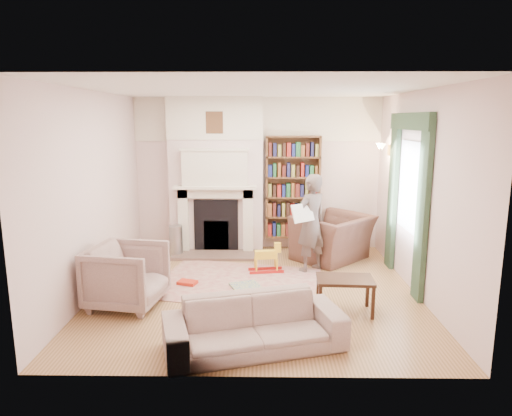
{
  "coord_description": "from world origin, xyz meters",
  "views": [
    {
      "loc": [
        0.09,
        -6.2,
        2.42
      ],
      "look_at": [
        0.0,
        0.25,
        1.15
      ],
      "focal_mm": 32.0,
      "sensor_mm": 36.0,
      "label": 1
    }
  ],
  "objects_px": {
    "bookcase": "(293,187)",
    "armchair_reading": "(333,238)",
    "man_reading": "(311,223)",
    "paraffin_heater": "(176,241)",
    "armchair_left": "(127,276)",
    "rocking_horse": "(266,258)",
    "coffee_table": "(345,295)",
    "sofa": "(254,324)"
  },
  "relations": [
    {
      "from": "coffee_table",
      "to": "rocking_horse",
      "type": "relative_size",
      "value": 1.28
    },
    {
      "from": "bookcase",
      "to": "man_reading",
      "type": "distance_m",
      "value": 1.33
    },
    {
      "from": "armchair_left",
      "to": "man_reading",
      "type": "relative_size",
      "value": 0.57
    },
    {
      "from": "armchair_reading",
      "to": "paraffin_heater",
      "type": "xyz_separation_m",
      "value": [
        -2.76,
        0.19,
        -0.12
      ]
    },
    {
      "from": "man_reading",
      "to": "armchair_reading",
      "type": "bearing_deg",
      "value": -165.3
    },
    {
      "from": "paraffin_heater",
      "to": "armchair_reading",
      "type": "bearing_deg",
      "value": -3.93
    },
    {
      "from": "sofa",
      "to": "rocking_horse",
      "type": "height_order",
      "value": "sofa"
    },
    {
      "from": "coffee_table",
      "to": "paraffin_heater",
      "type": "xyz_separation_m",
      "value": [
        -2.58,
        2.4,
        0.05
      ]
    },
    {
      "from": "armchair_left",
      "to": "man_reading",
      "type": "distance_m",
      "value": 2.94
    },
    {
      "from": "armchair_left",
      "to": "rocking_horse",
      "type": "xyz_separation_m",
      "value": [
        1.82,
        1.35,
        -0.17
      ]
    },
    {
      "from": "paraffin_heater",
      "to": "armchair_left",
      "type": "bearing_deg",
      "value": -95.49
    },
    {
      "from": "paraffin_heater",
      "to": "rocking_horse",
      "type": "height_order",
      "value": "paraffin_heater"
    },
    {
      "from": "bookcase",
      "to": "sofa",
      "type": "distance_m",
      "value": 3.98
    },
    {
      "from": "armchair_reading",
      "to": "armchair_left",
      "type": "distance_m",
      "value": 3.61
    },
    {
      "from": "sofa",
      "to": "man_reading",
      "type": "xyz_separation_m",
      "value": [
        0.85,
        2.57,
        0.51
      ]
    },
    {
      "from": "bookcase",
      "to": "coffee_table",
      "type": "relative_size",
      "value": 2.64
    },
    {
      "from": "sofa",
      "to": "man_reading",
      "type": "height_order",
      "value": "man_reading"
    },
    {
      "from": "armchair_left",
      "to": "rocking_horse",
      "type": "bearing_deg",
      "value": -44.35
    },
    {
      "from": "paraffin_heater",
      "to": "rocking_horse",
      "type": "bearing_deg",
      "value": -29.1
    },
    {
      "from": "armchair_reading",
      "to": "paraffin_heater",
      "type": "bearing_deg",
      "value": -48.46
    },
    {
      "from": "armchair_reading",
      "to": "paraffin_heater",
      "type": "relative_size",
      "value": 2.19
    },
    {
      "from": "sofa",
      "to": "man_reading",
      "type": "relative_size",
      "value": 1.2
    },
    {
      "from": "bookcase",
      "to": "armchair_reading",
      "type": "relative_size",
      "value": 1.54
    },
    {
      "from": "sofa",
      "to": "rocking_horse",
      "type": "xyz_separation_m",
      "value": [
        0.14,
        2.47,
        -0.04
      ]
    },
    {
      "from": "armchair_left",
      "to": "sofa",
      "type": "xyz_separation_m",
      "value": [
        1.67,
        -1.12,
        -0.13
      ]
    },
    {
      "from": "armchair_reading",
      "to": "sofa",
      "type": "bearing_deg",
      "value": 23.09
    },
    {
      "from": "sofa",
      "to": "coffee_table",
      "type": "xyz_separation_m",
      "value": [
        1.13,
        0.96,
        -0.05
      ]
    },
    {
      "from": "bookcase",
      "to": "armchair_left",
      "type": "xyz_separation_m",
      "value": [
        -2.32,
        -2.7,
        -0.77
      ]
    },
    {
      "from": "bookcase",
      "to": "man_reading",
      "type": "bearing_deg",
      "value": -80.38
    },
    {
      "from": "bookcase",
      "to": "paraffin_heater",
      "type": "height_order",
      "value": "bookcase"
    },
    {
      "from": "armchair_left",
      "to": "coffee_table",
      "type": "height_order",
      "value": "armchair_left"
    },
    {
      "from": "paraffin_heater",
      "to": "rocking_horse",
      "type": "distance_m",
      "value": 1.83
    },
    {
      "from": "man_reading",
      "to": "rocking_horse",
      "type": "bearing_deg",
      "value": -30.28
    },
    {
      "from": "bookcase",
      "to": "rocking_horse",
      "type": "xyz_separation_m",
      "value": [
        -0.5,
        -1.36,
        -0.93
      ]
    },
    {
      "from": "bookcase",
      "to": "armchair_left",
      "type": "relative_size",
      "value": 2.06
    },
    {
      "from": "armchair_left",
      "to": "man_reading",
      "type": "xyz_separation_m",
      "value": [
        2.53,
        1.45,
        0.38
      ]
    },
    {
      "from": "man_reading",
      "to": "rocking_horse",
      "type": "relative_size",
      "value": 2.87
    },
    {
      "from": "armchair_reading",
      "to": "coffee_table",
      "type": "bearing_deg",
      "value": 40.85
    },
    {
      "from": "man_reading",
      "to": "coffee_table",
      "type": "distance_m",
      "value": 1.73
    },
    {
      "from": "armchair_left",
      "to": "rocking_horse",
      "type": "relative_size",
      "value": 1.64
    },
    {
      "from": "sofa",
      "to": "rocking_horse",
      "type": "bearing_deg",
      "value": 70.71
    },
    {
      "from": "bookcase",
      "to": "armchair_left",
      "type": "distance_m",
      "value": 3.64
    }
  ]
}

